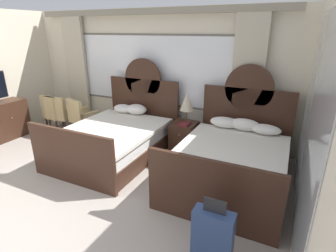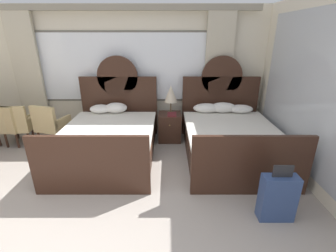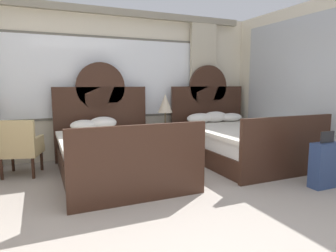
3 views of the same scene
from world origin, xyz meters
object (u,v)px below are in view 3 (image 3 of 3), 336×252
table_lamp_on_nightstand (165,104)px  armchair_by_window_left (19,146)px  nightstand_between_beds (165,142)px  suitcase_on_floor (325,165)px  book_on_nightstand (170,126)px  bed_near_window (116,152)px  bed_near_mirror (237,140)px

table_lamp_on_nightstand → armchair_by_window_left: size_ratio=0.69×
nightstand_between_beds → suitcase_on_floor: (1.28, -2.34, 0.01)m
table_lamp_on_nightstand → book_on_nightstand: 0.42m
table_lamp_on_nightstand → suitcase_on_floor: (1.26, -2.40, -0.69)m
nightstand_between_beds → suitcase_on_floor: bearing=-61.3°
bed_near_window → nightstand_between_beds: size_ratio=3.84×
book_on_nightstand → armchair_by_window_left: bearing=-177.2°
bed_near_mirror → nightstand_between_beds: 1.30m
armchair_by_window_left → suitcase_on_floor: bearing=-30.0°
table_lamp_on_nightstand → armchair_by_window_left: (-2.43, -0.27, -0.54)m
nightstand_between_beds → suitcase_on_floor: suitcase_on_floor is taller
table_lamp_on_nightstand → suitcase_on_floor: 2.79m
table_lamp_on_nightstand → armchair_by_window_left: table_lamp_on_nightstand is taller
nightstand_between_beds → book_on_nightstand: size_ratio=2.25×
nightstand_between_beds → suitcase_on_floor: size_ratio=0.79×
suitcase_on_floor → book_on_nightstand: bearing=118.8°
bed_near_window → bed_near_mirror: same height
nightstand_between_beds → book_on_nightstand: 0.33m
bed_near_mirror → nightstand_between_beds: bed_near_mirror is taller
bed_near_window → suitcase_on_floor: bearing=-34.4°
book_on_nightstand → suitcase_on_floor: size_ratio=0.35×
bed_near_window → table_lamp_on_nightstand: bed_near_window is taller
table_lamp_on_nightstand → armchair_by_window_left: bearing=-173.6°
bed_near_mirror → armchair_by_window_left: bearing=172.1°
bed_near_window → book_on_nightstand: size_ratio=8.66×
book_on_nightstand → bed_near_mirror: bearing=-30.0°
table_lamp_on_nightstand → book_on_nightstand: size_ratio=2.25×
book_on_nightstand → armchair_by_window_left: armchair_by_window_left is taller
nightstand_between_beds → suitcase_on_floor: 2.67m
nightstand_between_beds → table_lamp_on_nightstand: 0.70m
nightstand_between_beds → book_on_nightstand: (0.04, -0.09, 0.31)m
bed_near_window → nightstand_between_beds: bed_near_window is taller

